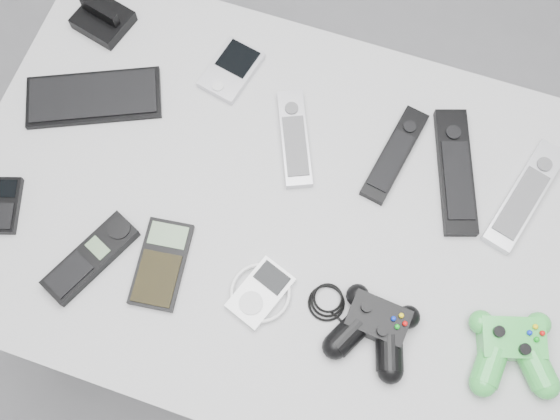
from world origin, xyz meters
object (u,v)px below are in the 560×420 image
(pda_keyboard, at_px, (94,97))
(remote_silver_b, at_px, (525,195))
(controller_black, at_px, (375,327))
(controller_green, at_px, (513,348))
(remote_silver_a, at_px, (294,138))
(desk, at_px, (293,226))
(mp3_player, at_px, (260,293))
(pda, at_px, (231,70))
(remote_black_a, at_px, (395,154))
(mobile_phone, at_px, (5,205))
(calculator, at_px, (161,264))
(remote_black_b, at_px, (456,171))
(cordless_handset, at_px, (91,258))

(pda_keyboard, xyz_separation_m, remote_silver_b, (0.78, 0.06, 0.00))
(controller_black, bearing_deg, controller_green, 14.99)
(remote_silver_b, bearing_deg, remote_silver_a, -160.88)
(desk, relative_size, mp3_player, 10.72)
(desk, distance_m, remote_silver_a, 0.16)
(pda, xyz_separation_m, controller_green, (0.59, -0.34, 0.01))
(remote_silver_a, distance_m, controller_green, 0.50)
(remote_black_a, bearing_deg, controller_black, -70.51)
(desk, relative_size, controller_black, 5.06)
(remote_black_a, xyz_separation_m, controller_black, (0.05, -0.31, 0.01))
(pda, distance_m, mobile_phone, 0.46)
(controller_black, height_order, controller_green, controller_green)
(calculator, distance_m, controller_green, 0.58)
(mobile_phone, bearing_deg, pda_keyboard, 58.65)
(remote_black_b, bearing_deg, remote_black_a, 162.59)
(pda, bearing_deg, remote_black_a, 0.70)
(mobile_phone, bearing_deg, cordless_handset, -30.49)
(pda, relative_size, remote_silver_b, 0.54)
(pda, xyz_separation_m, remote_silver_a, (0.15, -0.09, 0.00))
(remote_silver_a, bearing_deg, remote_black_b, -17.84)
(remote_black_a, relative_size, cordless_handset, 1.12)
(cordless_handset, xyz_separation_m, mp3_player, (0.29, 0.04, -0.00))
(mobile_phone, bearing_deg, controller_black, -18.16)
(cordless_handset, distance_m, controller_black, 0.48)
(remote_black_b, distance_m, controller_green, 0.31)
(pda_keyboard, height_order, controller_black, controller_black)
(desk, xyz_separation_m, controller_green, (0.40, -0.11, 0.09))
(remote_black_b, bearing_deg, mobile_phone, -175.30)
(cordless_handset, relative_size, calculator, 1.13)
(remote_black_a, relative_size, mp3_player, 1.77)
(desk, distance_m, remote_black_b, 0.30)
(pda_keyboard, xyz_separation_m, remote_black_b, (0.66, 0.07, 0.00))
(calculator, bearing_deg, controller_green, -2.78)
(remote_black_a, xyz_separation_m, remote_black_b, (0.11, 0.00, 0.00))
(desk, bearing_deg, calculator, -138.78)
(pda_keyboard, distance_m, pda, 0.26)
(remote_black_a, distance_m, cordless_handset, 0.55)
(remote_silver_b, relative_size, cordless_handset, 1.28)
(desk, bearing_deg, controller_green, -15.44)
(remote_black_b, xyz_separation_m, controller_green, (0.15, -0.27, 0.01))
(pda_keyboard, xyz_separation_m, pda, (0.22, 0.13, 0.00))
(pda_keyboard, xyz_separation_m, controller_black, (0.60, -0.24, 0.02))
(remote_silver_a, xyz_separation_m, cordless_handset, (-0.25, -0.32, 0.00))
(desk, xyz_separation_m, remote_silver_b, (0.37, 0.16, 0.08))
(pda, relative_size, mobile_phone, 1.17)
(remote_silver_a, relative_size, controller_black, 0.81)
(remote_silver_b, bearing_deg, calculator, -134.47)
(pda, height_order, remote_silver_a, remote_silver_a)
(cordless_handset, relative_size, mp3_player, 1.59)
(pda_keyboard, distance_m, remote_black_b, 0.66)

